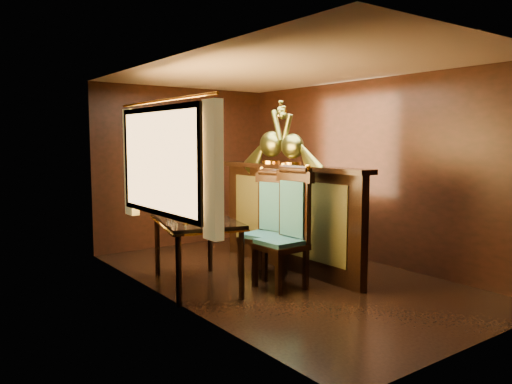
% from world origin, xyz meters
% --- Properties ---
extents(ground, '(5.00, 5.00, 0.00)m').
position_xyz_m(ground, '(0.00, 0.00, 0.00)').
color(ground, black).
rests_on(ground, ground).
extents(room_shell, '(3.04, 5.04, 2.52)m').
position_xyz_m(room_shell, '(-0.09, 0.02, 1.58)').
color(room_shell, black).
rests_on(room_shell, ground).
extents(partition, '(0.26, 2.70, 1.36)m').
position_xyz_m(partition, '(0.32, 0.30, 0.71)').
color(partition, black).
rests_on(partition, ground).
extents(dining_table, '(1.13, 1.50, 0.99)m').
position_xyz_m(dining_table, '(-1.05, 0.29, 0.72)').
color(dining_table, black).
rests_on(dining_table, ground).
extents(chair_left, '(0.52, 0.56, 1.41)m').
position_xyz_m(chair_left, '(-0.16, -0.29, 0.73)').
color(chair_left, black).
rests_on(chair_left, ground).
extents(chair_right, '(0.58, 0.60, 1.34)m').
position_xyz_m(chair_right, '(-0.01, 0.27, 0.70)').
color(chair_right, black).
rests_on(chair_right, ground).
extents(peacock_left, '(0.24, 0.64, 0.76)m').
position_xyz_m(peacock_left, '(0.33, 0.23, 1.74)').
color(peacock_left, '#184930').
rests_on(peacock_left, partition).
extents(peacock_right, '(0.26, 0.69, 0.83)m').
position_xyz_m(peacock_right, '(0.33, 0.66, 1.77)').
color(peacock_right, '#184930').
rests_on(peacock_right, partition).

